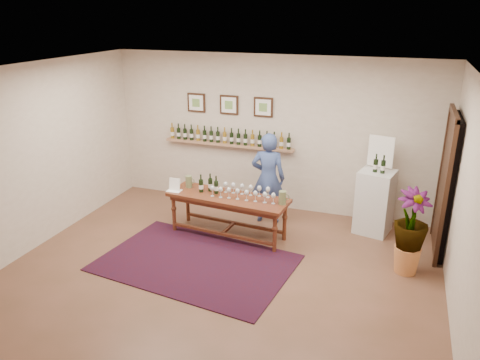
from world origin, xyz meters
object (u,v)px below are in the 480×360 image
(tasting_table, at_px, (228,202))
(person, at_px, (268,178))
(potted_plant, at_px, (410,232))
(display_pedestal, at_px, (375,202))

(tasting_table, relative_size, person, 1.27)
(potted_plant, bearing_deg, display_pedestal, 114.94)
(tasting_table, height_order, display_pedestal, display_pedestal)
(person, bearing_deg, display_pedestal, 179.16)
(tasting_table, distance_m, potted_plant, 2.79)
(potted_plant, bearing_deg, tasting_table, 175.12)
(tasting_table, xyz_separation_m, person, (0.45, 0.75, 0.20))
(tasting_table, height_order, potted_plant, potted_plant)
(display_pedestal, xyz_separation_m, potted_plant, (0.55, -1.18, 0.09))
(tasting_table, bearing_deg, display_pedestal, 28.27)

